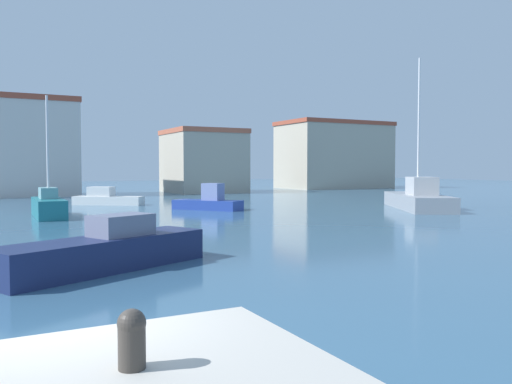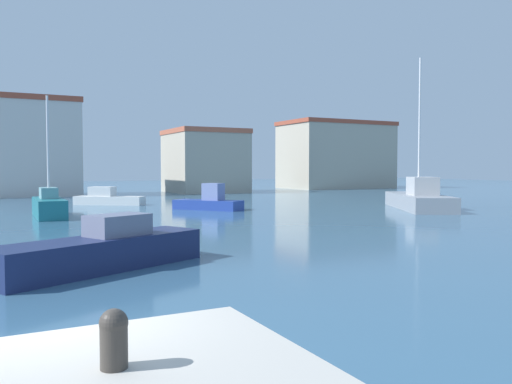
{
  "view_description": "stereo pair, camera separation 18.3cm",
  "coord_description": "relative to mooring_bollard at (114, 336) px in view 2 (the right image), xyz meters",
  "views": [
    {
      "loc": [
        -0.6,
        -6.29,
        2.67
      ],
      "look_at": [
        12.86,
        19.35,
        1.31
      ],
      "focal_mm": 36.8,
      "sensor_mm": 36.0,
      "label": 1
    },
    {
      "loc": [
        -0.44,
        -6.38,
        2.67
      ],
      "look_at": [
        12.86,
        19.35,
        1.31
      ],
      "focal_mm": 36.8,
      "sensor_mm": 36.0,
      "label": 2
    }
  ],
  "objects": [
    {
      "name": "warehouse_block",
      "position": [
        1.88,
        49.44,
        3.36
      ],
      "size": [
        10.56,
        7.82,
        9.15
      ],
      "color": "beige",
      "rests_on": "ground"
    },
    {
      "name": "motorboat_white_distant_east",
      "position": [
        6.79,
        33.56,
        -0.76
      ],
      "size": [
        4.75,
        3.96,
        1.3
      ],
      "color": "white",
      "rests_on": "water"
    },
    {
      "name": "waterfront_apartments",
      "position": [
        20.23,
        48.55,
        2.16
      ],
      "size": [
        7.53,
        8.17,
        6.74
      ],
      "color": "#B2A893",
      "rests_on": "ground"
    },
    {
      "name": "sailboat_grey_outer_mooring",
      "position": [
        23.74,
        20.51,
        -0.56
      ],
      "size": [
        6.46,
        8.67,
        9.65
      ],
      "color": "gray",
      "rests_on": "water"
    },
    {
      "name": "mooring_bollard",
      "position": [
        0.0,
        0.0,
        0.0
      ],
      "size": [
        0.25,
        0.25,
        0.52
      ],
      "color": "#38332D",
      "rests_on": "pier_quay"
    },
    {
      "name": "water",
      "position": [
        14.5,
        21.9,
        -1.22
      ],
      "size": [
        160.0,
        160.0,
        0.0
      ],
      "primitive_type": "plane",
      "color": "#38607F",
      "rests_on": "ground"
    },
    {
      "name": "yacht_club",
      "position": [
        39.5,
        51.2,
        3.06
      ],
      "size": [
        13.79,
        8.16,
        8.54
      ],
      "color": "#B2A893",
      "rests_on": "ground"
    },
    {
      "name": "motorboat_blue_inner_mooring",
      "position": [
        11.59,
        26.23,
        -0.73
      ],
      "size": [
        3.83,
        4.44,
        1.68
      ],
      "color": "#233D93",
      "rests_on": "water"
    },
    {
      "name": "sailboat_teal_near_pier",
      "position": [
        2.07,
        25.69,
        -0.61
      ],
      "size": [
        1.47,
        5.1,
        6.51
      ],
      "color": "#1E707A",
      "rests_on": "water"
    },
    {
      "name": "motorboat_navy_distant_north",
      "position": [
        1.74,
        9.43,
        -0.72
      ],
      "size": [
        5.91,
        3.83,
        1.41
      ],
      "color": "#19234C",
      "rests_on": "water"
    }
  ]
}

